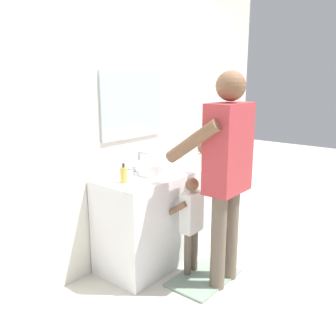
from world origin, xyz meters
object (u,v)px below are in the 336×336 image
object	(u,v)px
adult_parent	(226,162)
toothbrush_cup	(182,160)
child_toddler	(191,218)
soap_bottle	(124,175)

from	to	relation	value
adult_parent	toothbrush_cup	bearing A→B (deg)	64.00
toothbrush_cup	adult_parent	xyz separation A→B (m)	(-0.34, -0.69, 0.14)
toothbrush_cup	child_toddler	bearing A→B (deg)	-134.61
toothbrush_cup	child_toddler	distance (m)	0.68
adult_parent	child_toddler	bearing A→B (deg)	102.03
soap_bottle	child_toddler	distance (m)	0.68
child_toddler	adult_parent	bearing A→B (deg)	-77.97
toothbrush_cup	child_toddler	xyz separation A→B (m)	(-0.40, -0.40, -0.38)
soap_bottle	adult_parent	bearing A→B (deg)	-56.74
toothbrush_cup	soap_bottle	distance (m)	0.79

